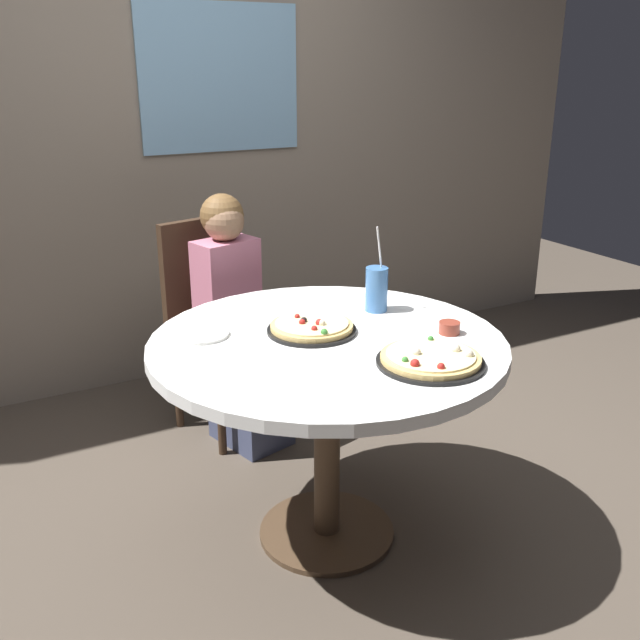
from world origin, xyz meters
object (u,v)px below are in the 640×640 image
object	(u,v)px
pizza_cheese	(431,359)
soda_cup	(377,289)
plate_small	(202,334)
dining_table	(327,368)
sauce_bowl	(449,328)
pizza_veggie	(312,327)
chair_wooden	(215,314)
diner_child	(239,335)

from	to	relation	value
pizza_cheese	soda_cup	bearing A→B (deg)	75.99
plate_small	soda_cup	bearing A→B (deg)	-5.34
dining_table	sauce_bowl	size ratio (longest dim) A/B	16.58
sauce_bowl	plate_small	xyz separation A→B (m)	(-0.73, 0.37, -0.02)
pizza_veggie	plate_small	bearing A→B (deg)	156.96
chair_wooden	plate_small	size ratio (longest dim) A/B	5.28
diner_child	pizza_veggie	size ratio (longest dim) A/B	3.63
sauce_bowl	diner_child	bearing A→B (deg)	110.52
pizza_veggie	sauce_bowl	xyz separation A→B (m)	(0.39, -0.23, 0.00)
chair_wooden	soda_cup	size ratio (longest dim) A/B	3.09
soda_cup	plate_small	world-z (taller)	soda_cup
diner_child	sauce_bowl	xyz separation A→B (m)	(0.36, -0.96, 0.29)
pizza_cheese	sauce_bowl	bearing A→B (deg)	40.38
diner_child	sauce_bowl	bearing A→B (deg)	-69.48
chair_wooden	pizza_veggie	distance (m)	0.94
dining_table	chair_wooden	distance (m)	1.00
chair_wooden	diner_child	xyz separation A→B (m)	(0.04, -0.18, -0.05)
chair_wooden	plate_small	distance (m)	0.87
chair_wooden	diner_child	bearing A→B (deg)	-77.37
diner_child	sauce_bowl	distance (m)	1.07
pizza_cheese	soda_cup	distance (m)	0.51
dining_table	plate_small	xyz separation A→B (m)	(-0.35, 0.22, 0.11)
chair_wooden	pizza_veggie	size ratio (longest dim) A/B	3.19
diner_child	pizza_veggie	bearing A→B (deg)	-92.48
pizza_veggie	sauce_bowl	bearing A→B (deg)	-30.18
pizza_cheese	sauce_bowl	world-z (taller)	pizza_cheese
dining_table	pizza_veggie	world-z (taller)	pizza_veggie
pizza_cheese	plate_small	xyz separation A→B (m)	(-0.52, 0.55, -0.01)
diner_child	pizza_cheese	world-z (taller)	diner_child
diner_child	pizza_veggie	world-z (taller)	diner_child
pizza_veggie	dining_table	bearing A→B (deg)	-80.38
soda_cup	pizza_cheese	bearing A→B (deg)	-104.01
pizza_veggie	pizza_cheese	distance (m)	0.45
sauce_bowl	plate_small	bearing A→B (deg)	152.99
pizza_cheese	diner_child	bearing A→B (deg)	97.58
diner_child	pizza_cheese	size ratio (longest dim) A/B	3.34
dining_table	chair_wooden	size ratio (longest dim) A/B	1.22
dining_table	plate_small	world-z (taller)	plate_small
soda_cup	sauce_bowl	xyz separation A→B (m)	(0.09, -0.31, -0.06)
pizza_veggie	pizza_cheese	bearing A→B (deg)	-65.65
soda_cup	pizza_veggie	bearing A→B (deg)	-164.97
dining_table	plate_small	distance (m)	0.43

